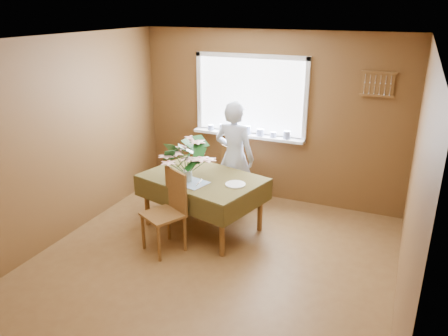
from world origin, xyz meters
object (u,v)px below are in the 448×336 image
at_px(dining_table, 202,183).
at_px(flower_bouquet, 187,156).
at_px(chair_far, 235,174).
at_px(seated_woman, 234,157).
at_px(chair_near, 169,208).

relative_size(dining_table, flower_bouquet, 2.92).
distance_m(chair_far, flower_bouquet, 1.17).
relative_size(chair_far, seated_woman, 0.57).
bearing_deg(seated_woman, dining_table, 80.21).
bearing_deg(chair_far, dining_table, 116.10).
relative_size(chair_near, flower_bouquet, 1.69).
bearing_deg(flower_bouquet, dining_table, 61.60).
xyz_separation_m(dining_table, seated_woman, (0.18, 0.67, 0.16)).
height_order(seated_woman, flower_bouquet, seated_woman).
height_order(chair_far, seated_woman, seated_woman).
bearing_deg(chair_near, flower_bouquet, 112.35).
relative_size(chair_near, seated_woman, 0.61).
xyz_separation_m(chair_near, flower_bouquet, (0.04, 0.43, 0.52)).
distance_m(chair_near, seated_woman, 1.36).
height_order(chair_far, flower_bouquet, flower_bouquet).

